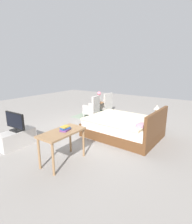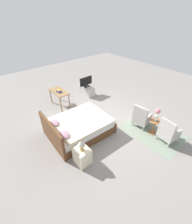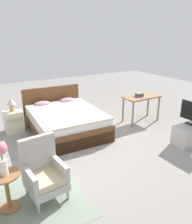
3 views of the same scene
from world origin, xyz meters
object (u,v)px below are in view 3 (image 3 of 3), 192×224
at_px(flower_vase, 2,155).
at_px(nightstand, 14,121).
at_px(tv_stand, 192,134).
at_px(armchair_by_window_right, 44,174).
at_px(book_stack, 139,95).
at_px(bed, 64,120).
at_px(side_table, 7,187).
at_px(vanity_desk, 142,100).
at_px(table_lamp, 11,103).

height_order(flower_vase, nightstand, flower_vase).
xyz_separation_m(flower_vase, tv_stand, (3.97, -0.01, -0.64)).
distance_m(armchair_by_window_right, book_stack, 3.65).
relative_size(bed, flower_vase, 4.59).
bearing_deg(flower_vase, side_table, 180.00).
distance_m(flower_vase, nightstand, 2.83).
distance_m(side_table, vanity_desk, 4.18).
bearing_deg(bed, book_stack, -11.87).
bearing_deg(vanity_desk, armchair_by_window_right, -154.44).
xyz_separation_m(armchair_by_window_right, table_lamp, (0.08, 2.69, 0.38)).
bearing_deg(flower_vase, armchair_by_window_right, 0.86).
xyz_separation_m(armchair_by_window_right, tv_stand, (3.44, -0.02, -0.17)).
distance_m(table_lamp, vanity_desk, 3.43).
bearing_deg(side_table, vanity_desk, 22.52).
distance_m(bed, flower_vase, 2.74).
height_order(nightstand, book_stack, book_stack).
bearing_deg(nightstand, flower_vase, -102.81).
distance_m(bed, armchair_by_window_right, 2.37).
bearing_deg(side_table, bed, 50.06).
relative_size(nightstand, table_lamp, 1.65).
bearing_deg(table_lamp, tv_stand, -38.89).
bearing_deg(bed, armchair_by_window_right, -120.20).
bearing_deg(bed, side_table, -129.94).
bearing_deg(book_stack, side_table, -156.78).
distance_m(side_table, flower_vase, 0.50).
distance_m(bed, nightstand, 1.28).
bearing_deg(armchair_by_window_right, side_table, -179.14).
bearing_deg(side_table, tv_stand, -0.14).
xyz_separation_m(vanity_desk, book_stack, (-0.08, 0.02, 0.16)).
relative_size(tv_stand, book_stack, 3.81).
xyz_separation_m(flower_vase, nightstand, (0.61, 2.69, -0.59)).
xyz_separation_m(table_lamp, tv_stand, (3.35, -2.71, -0.54)).
height_order(table_lamp, book_stack, table_lamp).
distance_m(flower_vase, table_lamp, 2.77).
relative_size(armchair_by_window_right, flower_vase, 1.93).
distance_m(vanity_desk, book_stack, 0.17).
distance_m(tv_stand, vanity_desk, 1.66).
height_order(armchair_by_window_right, vanity_desk, armchair_by_window_right).
bearing_deg(book_stack, armchair_by_window_right, -153.60).
relative_size(armchair_by_window_right, book_stack, 3.65).
bearing_deg(nightstand, side_table, -102.81).
height_order(table_lamp, tv_stand, table_lamp).
relative_size(armchair_by_window_right, nightstand, 1.69).
bearing_deg(nightstand, tv_stand, -38.88).
bearing_deg(flower_vase, book_stack, 23.22).
relative_size(side_table, tv_stand, 0.59).
bearing_deg(side_table, armchair_by_window_right, 0.86).
xyz_separation_m(side_table, book_stack, (3.78, 1.62, 0.42)).
bearing_deg(armchair_by_window_right, flower_vase, -179.14).
bearing_deg(armchair_by_window_right, bed, 59.80).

